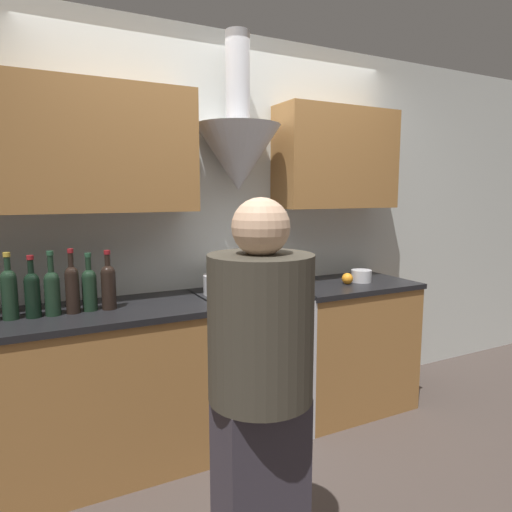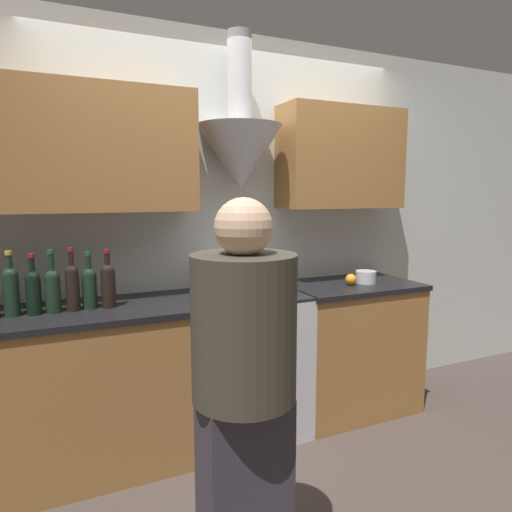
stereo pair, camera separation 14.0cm
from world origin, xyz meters
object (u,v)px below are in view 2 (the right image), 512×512
(wine_bottle_5, at_px, (33,290))
(stock_pot, at_px, (225,284))
(wine_bottle_4, at_px, (11,289))
(person_foreground_left, at_px, (244,392))
(orange_fruit, at_px, (351,279))
(wine_bottle_7, at_px, (72,285))
(wine_bottle_8, at_px, (89,285))
(mixing_bowl, at_px, (269,284))
(stove_range, at_px, (250,362))
(wine_bottle_6, at_px, (53,288))
(saucepan, at_px, (366,277))
(wine_bottle_9, at_px, (108,283))

(wine_bottle_5, xyz_separation_m, stock_pot, (1.09, 0.06, -0.07))
(wine_bottle_4, xyz_separation_m, person_foreground_left, (0.81, -1.16, -0.23))
(orange_fruit, bearing_deg, wine_bottle_7, 178.40)
(wine_bottle_5, xyz_separation_m, orange_fruit, (1.97, -0.05, -0.09))
(wine_bottle_5, relative_size, stock_pot, 1.20)
(wine_bottle_8, distance_m, stock_pot, 0.82)
(mixing_bowl, bearing_deg, person_foreground_left, -119.98)
(stove_range, relative_size, mixing_bowl, 3.15)
(wine_bottle_4, bearing_deg, stock_pot, 2.34)
(wine_bottle_7, distance_m, person_foreground_left, 1.28)
(wine_bottle_7, distance_m, mixing_bowl, 1.19)
(orange_fruit, bearing_deg, person_foreground_left, -139.13)
(wine_bottle_6, distance_m, person_foreground_left, 1.32)
(wine_bottle_7, height_order, stock_pot, wine_bottle_7)
(wine_bottle_5, height_order, stock_pot, wine_bottle_5)
(stove_range, relative_size, wine_bottle_5, 2.89)
(person_foreground_left, bearing_deg, wine_bottle_8, 110.35)
(wine_bottle_8, bearing_deg, stock_pot, 3.34)
(wine_bottle_7, xyz_separation_m, stock_pot, (0.90, 0.06, -0.08))
(saucepan, bearing_deg, wine_bottle_5, 179.09)
(wine_bottle_5, xyz_separation_m, saucepan, (2.11, -0.03, -0.09))
(wine_bottle_6, bearing_deg, wine_bottle_7, -0.29)
(saucepan, bearing_deg, wine_bottle_6, 179.09)
(wine_bottle_7, relative_size, saucepan, 2.38)
(wine_bottle_4, height_order, wine_bottle_5, wine_bottle_4)
(stove_range, distance_m, wine_bottle_9, 1.05)
(stove_range, relative_size, wine_bottle_4, 2.72)
(wine_bottle_8, relative_size, person_foreground_left, 0.20)
(wine_bottle_5, height_order, mixing_bowl, wine_bottle_5)
(person_foreground_left, bearing_deg, stove_range, 65.54)
(wine_bottle_5, distance_m, wine_bottle_6, 0.09)
(wine_bottle_8, height_order, wine_bottle_9, wine_bottle_9)
(wine_bottle_8, xyz_separation_m, stock_pot, (0.81, 0.05, -0.07))
(wine_bottle_6, xyz_separation_m, stock_pot, (1.00, 0.06, -0.07))
(wine_bottle_4, relative_size, orange_fruit, 4.36)
(wine_bottle_5, distance_m, wine_bottle_8, 0.28)
(wine_bottle_6, bearing_deg, stove_range, 0.62)
(stock_pot, xyz_separation_m, saucepan, (1.02, -0.10, -0.02))
(wine_bottle_4, distance_m, wine_bottle_9, 0.48)
(wine_bottle_8, relative_size, stock_pot, 1.17)
(wine_bottle_9, bearing_deg, person_foreground_left, -73.75)
(stock_pot, xyz_separation_m, orange_fruit, (0.88, -0.11, -0.02))
(person_foreground_left, bearing_deg, wine_bottle_5, 121.67)
(wine_bottle_8, relative_size, orange_fruit, 4.03)
(wine_bottle_7, relative_size, wine_bottle_8, 1.09)
(stock_pot, bearing_deg, wine_bottle_4, -177.66)
(wine_bottle_4, bearing_deg, wine_bottle_5, -7.06)
(wine_bottle_4, bearing_deg, wine_bottle_8, 0.19)
(wine_bottle_8, height_order, mixing_bowl, wine_bottle_8)
(wine_bottle_6, height_order, mixing_bowl, wine_bottle_6)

